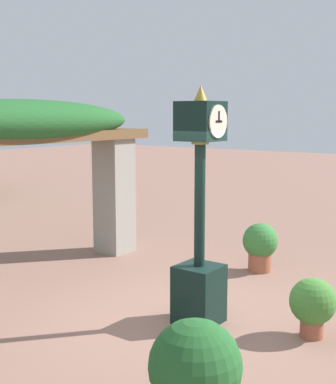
% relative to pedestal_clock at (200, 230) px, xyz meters
% --- Properties ---
extents(ground_plane, '(60.00, 60.00, 0.00)m').
position_rel_pedestal_clock_xyz_m(ground_plane, '(-0.02, 0.17, -1.24)').
color(ground_plane, '#8E6656').
extents(pedestal_clock, '(0.54, 0.54, 3.06)m').
position_rel_pedestal_clock_xyz_m(pedestal_clock, '(0.00, 0.00, 0.00)').
color(pedestal_clock, black).
rests_on(pedestal_clock, ground).
extents(pergola, '(5.38, 1.20, 2.94)m').
position_rel_pedestal_clock_xyz_m(pergola, '(-0.02, 3.33, 0.93)').
color(pergola, gray).
rests_on(pergola, ground).
extents(potted_plant_near_left, '(0.57, 0.57, 0.74)m').
position_rel_pedestal_clock_xyz_m(potted_plant_near_left, '(0.43, -1.37, -0.82)').
color(potted_plant_near_left, '#9E563D').
rests_on(potted_plant_near_left, ground).
extents(potted_plant_near_right, '(0.61, 0.61, 0.84)m').
position_rel_pedestal_clock_xyz_m(potted_plant_near_right, '(2.55, 0.41, -0.77)').
color(potted_plant_near_right, '#9E563D').
rests_on(potted_plant_near_right, ground).
extents(potted_plant_far_left, '(0.83, 0.83, 0.96)m').
position_rel_pedestal_clock_xyz_m(potted_plant_far_left, '(-1.97, -1.24, -0.72)').
color(potted_plant_far_left, '#9E563D').
rests_on(potted_plant_far_left, ground).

